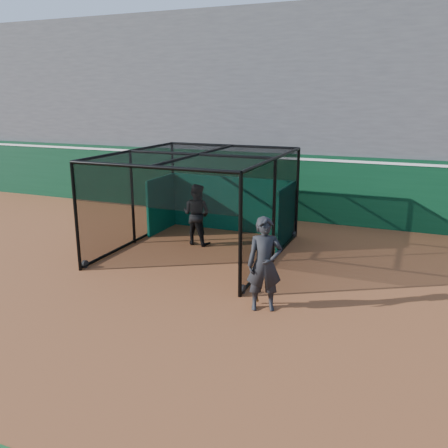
% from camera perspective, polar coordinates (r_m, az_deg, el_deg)
% --- Properties ---
extents(ground, '(120.00, 120.00, 0.00)m').
position_cam_1_polar(ground, '(11.27, -7.65, -8.97)').
color(ground, brown).
rests_on(ground, ground).
extents(outfield_wall, '(50.00, 0.50, 2.50)m').
position_cam_1_polar(outfield_wall, '(18.43, 5.44, 4.79)').
color(outfield_wall, '#09321B').
rests_on(outfield_wall, ground).
extents(grandstand, '(50.00, 7.85, 8.95)m').
position_cam_1_polar(grandstand, '(21.78, 8.66, 14.71)').
color(grandstand, '#4C4C4F').
rests_on(grandstand, ground).
extents(batting_cage, '(4.72, 5.48, 2.95)m').
position_cam_1_polar(batting_cage, '(14.10, -3.02, 2.39)').
color(batting_cage, black).
rests_on(batting_cage, ground).
extents(batter, '(1.00, 0.81, 1.94)m').
position_cam_1_polar(batter, '(14.97, -3.32, 1.17)').
color(batter, black).
rests_on(batter, ground).
extents(on_deck_player, '(0.90, 0.75, 2.10)m').
position_cam_1_polar(on_deck_player, '(10.35, 4.89, -4.86)').
color(on_deck_player, black).
rests_on(on_deck_player, ground).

